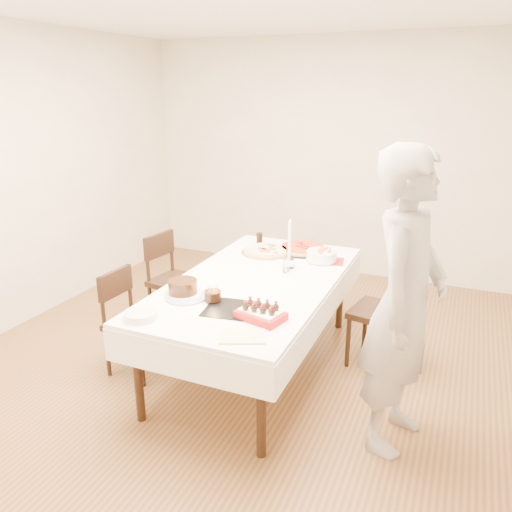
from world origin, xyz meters
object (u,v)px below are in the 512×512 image
at_px(chair_left_dessert, 136,323).
at_px(pizza_white, 266,251).
at_px(dining_table, 256,324).
at_px(pasta_bowl, 321,256).
at_px(chair_right_savory, 380,313).
at_px(birthday_cake, 213,291).
at_px(cola_glass, 259,238).
at_px(person, 405,304).
at_px(strawberry_box, 261,314).
at_px(pizza_pepperoni, 303,248).
at_px(chair_left_savory, 176,281).
at_px(layer_cake, 183,287).
at_px(taper_candle, 289,244).

height_order(chair_left_dessert, pizza_white, chair_left_dessert).
xyz_separation_m(dining_table, pasta_bowl, (0.34, 0.60, 0.42)).
distance_m(chair_right_savory, pasta_bowl, 0.67).
relative_size(chair_left_dessert, birthday_cake, 6.35).
bearing_deg(cola_glass, person, -41.17).
xyz_separation_m(person, pizza_white, (-1.31, 1.05, -0.16)).
bearing_deg(strawberry_box, pizza_pepperoni, 97.70).
bearing_deg(chair_left_savory, pasta_bowl, -162.90).
height_order(chair_left_savory, strawberry_box, chair_left_savory).
bearing_deg(chair_left_dessert, cola_glass, -108.25).
relative_size(pizza_white, pasta_bowl, 1.75).
distance_m(pizza_white, cola_glass, 0.29).
distance_m(dining_table, birthday_cake, 0.68).
relative_size(pizza_white, strawberry_box, 1.52).
bearing_deg(dining_table, chair_right_savory, 26.21).
bearing_deg(chair_left_dessert, birthday_cake, 177.44).
bearing_deg(birthday_cake, cola_glass, 99.39).
relative_size(person, layer_cake, 7.12).
xyz_separation_m(dining_table, chair_left_dessert, (-0.82, -0.43, 0.04)).
xyz_separation_m(pizza_pepperoni, cola_glass, (-0.43, 0.04, 0.03)).
distance_m(pasta_bowl, strawberry_box, 1.22).
bearing_deg(taper_candle, chair_left_savory, 177.81).
xyz_separation_m(chair_left_savory, pasta_bowl, (1.31, 0.21, 0.36)).
height_order(chair_right_savory, strawberry_box, chair_right_savory).
bearing_deg(chair_left_dessert, dining_table, -149.70).
xyz_separation_m(dining_table, person, (1.14, -0.44, 0.56)).
bearing_deg(cola_glass, pizza_white, -54.72).
height_order(chair_left_savory, taper_candle, taper_candle).
bearing_deg(layer_cake, pasta_bowl, 56.82).
height_order(chair_left_savory, pasta_bowl, chair_left_savory).
distance_m(chair_left_savory, pasta_bowl, 1.37).
bearing_deg(pizza_white, layer_cake, -100.30).
bearing_deg(dining_table, strawberry_box, -64.19).
xyz_separation_m(chair_left_savory, strawberry_box, (1.27, -1.01, 0.35)).
relative_size(pizza_white, taper_candle, 1.09).
distance_m(chair_left_savory, cola_glass, 0.87).
bearing_deg(person, birthday_cake, 102.73).
bearing_deg(chair_left_dessert, chair_left_savory, -76.93).
bearing_deg(chair_right_savory, person, -63.43).
xyz_separation_m(chair_right_savory, person, (0.26, -0.87, 0.48)).
distance_m(dining_table, cola_glass, 1.01).
relative_size(dining_table, layer_cake, 8.18).
height_order(chair_left_savory, person, person).
bearing_deg(pizza_pepperoni, strawberry_box, -82.30).
relative_size(chair_left_savory, strawberry_box, 2.99).
xyz_separation_m(pizza_white, layer_cake, (-0.20, -1.08, 0.03)).
bearing_deg(taper_candle, strawberry_box, -80.78).
distance_m(pasta_bowl, layer_cake, 1.28).
height_order(taper_candle, cola_glass, taper_candle).
relative_size(dining_table, pizza_pepperoni, 4.68).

